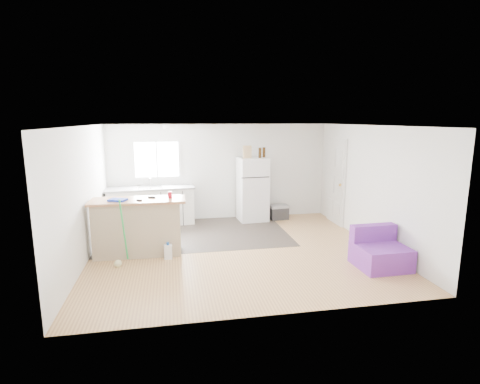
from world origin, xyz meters
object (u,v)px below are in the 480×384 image
(kitchen_cabinets, at_px, (151,206))
(cooler, at_px, (279,212))
(cleaner_jug, at_px, (168,252))
(red_cup, at_px, (170,195))
(purple_seat, at_px, (380,253))
(bottle_right, at_px, (264,152))
(mop, at_px, (120,253))
(bottle_left, at_px, (260,153))
(refrigerator, at_px, (252,189))
(cardboard_box, at_px, (247,152))
(peninsula, at_px, (138,227))
(blue_tray, at_px, (118,200))

(kitchen_cabinets, height_order, cooler, kitchen_cabinets)
(cleaner_jug, height_order, red_cup, red_cup)
(purple_seat, height_order, bottle_right, bottle_right)
(mop, bearing_deg, bottle_left, 47.33)
(kitchen_cabinets, relative_size, cleaner_jug, 6.65)
(cleaner_jug, bearing_deg, refrigerator, 48.79)
(kitchen_cabinets, xyz_separation_m, bottle_left, (2.65, -0.12, 1.24))
(purple_seat, height_order, red_cup, red_cup)
(kitchen_cabinets, distance_m, red_cup, 2.18)
(cooler, relative_size, mop, 0.42)
(refrigerator, relative_size, purple_seat, 1.88)
(kitchen_cabinets, height_order, purple_seat, kitchen_cabinets)
(cardboard_box, relative_size, bottle_right, 1.20)
(cooler, xyz_separation_m, red_cup, (-2.70, -1.95, 0.94))
(peninsula, height_order, purple_seat, peninsula)
(refrigerator, height_order, blue_tray, refrigerator)
(purple_seat, xyz_separation_m, blue_tray, (-4.47, 1.30, 0.83))
(peninsula, relative_size, red_cup, 14.51)
(purple_seat, xyz_separation_m, bottle_right, (-1.23, 3.39, 1.46))
(red_cup, bearing_deg, bottle_right, 41.02)
(kitchen_cabinets, height_order, bottle_left, bottle_left)
(mop, height_order, bottle_left, bottle_left)
(refrigerator, height_order, bottle_left, bottle_left)
(kitchen_cabinets, bearing_deg, blue_tray, -107.80)
(bottle_right, bearing_deg, peninsula, -145.48)
(peninsula, distance_m, bottle_right, 3.74)
(red_cup, relative_size, cardboard_box, 0.40)
(bottle_left, bearing_deg, bottle_right, 39.34)
(refrigerator, bearing_deg, cleaner_jug, -135.99)
(refrigerator, relative_size, cleaner_jug, 5.00)
(cooler, relative_size, bottle_right, 2.05)
(purple_seat, height_order, blue_tray, blue_tray)
(kitchen_cabinets, xyz_separation_m, cardboard_box, (2.34, -0.10, 1.27))
(kitchen_cabinets, distance_m, cardboard_box, 2.66)
(blue_tray, xyz_separation_m, bottle_right, (3.25, 2.09, 0.63))
(peninsula, height_order, bottle_right, bottle_right)
(peninsula, distance_m, cardboard_box, 3.36)
(blue_tray, bearing_deg, cardboard_box, 35.51)
(mop, relative_size, blue_tray, 4.03)
(cleaner_jug, height_order, cardboard_box, cardboard_box)
(red_cup, bearing_deg, mop, -148.27)
(bottle_left, bearing_deg, cleaner_jug, -134.84)
(refrigerator, bearing_deg, cooler, -8.21)
(red_cup, distance_m, blue_tray, 0.94)
(refrigerator, relative_size, blue_tray, 5.28)
(cleaner_jug, height_order, bottle_left, bottle_left)
(cardboard_box, bearing_deg, red_cup, -134.20)
(cleaner_jug, relative_size, mop, 0.26)
(kitchen_cabinets, xyz_separation_m, purple_seat, (4.01, -3.41, -0.22))
(cleaner_jug, distance_m, mop, 0.85)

